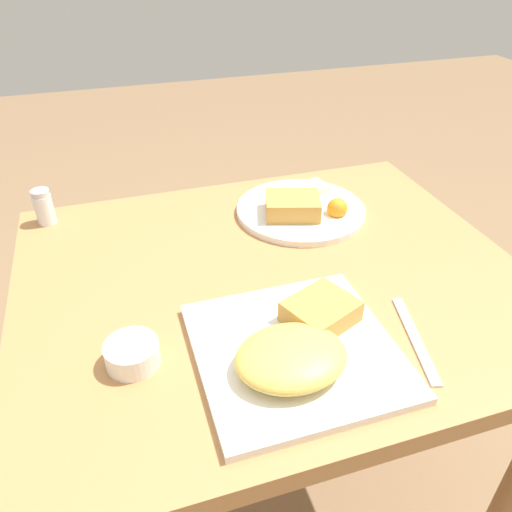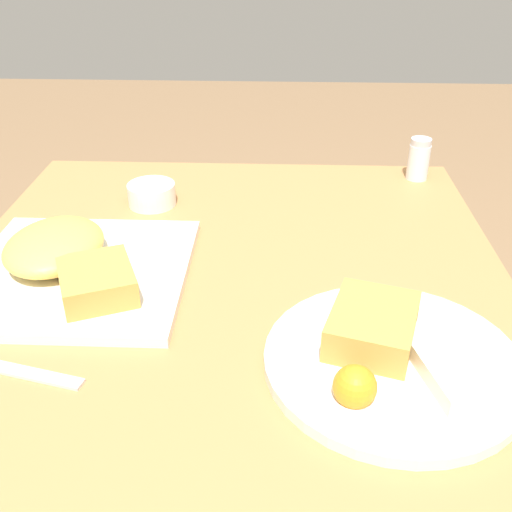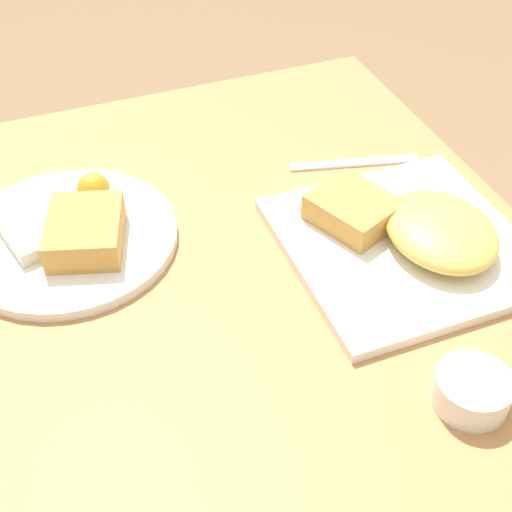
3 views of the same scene
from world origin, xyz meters
TOP-DOWN VIEW (x-y plane):
  - ground_plane at (0.00, 0.00)m, footprint 8.00×8.00m
  - dining_table at (0.00, 0.00)m, footprint 0.91×0.76m
  - plate_square_near at (-0.04, -0.21)m, footprint 0.29×0.29m
  - plate_oval_far at (0.13, 0.19)m, footprint 0.28×0.28m
  - sauce_ramekin at (-0.27, -0.15)m, footprint 0.08×0.08m
  - salt_shaker at (-0.40, 0.32)m, footprint 0.04×0.04m
  - butter_knife at (0.15, -0.23)m, footprint 0.06×0.19m

SIDE VIEW (x-z plane):
  - ground_plane at x=0.00m, z-range 0.00..0.00m
  - dining_table at x=0.00m, z-range 0.27..1.00m
  - butter_knife at x=0.15m, z-range 0.73..0.73m
  - plate_oval_far at x=0.13m, z-range 0.72..0.77m
  - sauce_ramekin at x=-0.27m, z-range 0.73..0.77m
  - plate_square_near at x=-0.04m, z-range 0.72..0.78m
  - salt_shaker at x=-0.40m, z-range 0.73..0.80m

